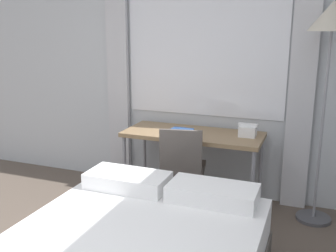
{
  "coord_description": "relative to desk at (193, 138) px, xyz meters",
  "views": [
    {
      "loc": [
        1.42,
        -1.2,
        1.74
      ],
      "look_at": [
        0.2,
        1.96,
        0.89
      ],
      "focal_mm": 42.0,
      "sensor_mm": 36.0,
      "label": 1
    }
  ],
  "objects": [
    {
      "name": "telephone",
      "position": [
        0.52,
        0.06,
        0.11
      ],
      "size": [
        0.18,
        0.15,
        0.12
      ],
      "color": "white",
      "rests_on": "desk"
    },
    {
      "name": "wall_back_with_window",
      "position": [
        -0.27,
        0.36,
        0.67
      ],
      "size": [
        5.19,
        0.13,
        2.7
      ],
      "color": "silver",
      "rests_on": "ground_plane"
    },
    {
      "name": "standing_lamp",
      "position": [
        1.17,
        0.05,
        1.01
      ],
      "size": [
        0.4,
        0.4,
        1.96
      ],
      "color": "#4C4C51",
      "rests_on": "ground_plane"
    },
    {
      "name": "desk",
      "position": [
        0.0,
        0.0,
        0.0
      ],
      "size": [
        1.35,
        0.57,
        0.74
      ],
      "color": "#937551",
      "rests_on": "ground_plane"
    },
    {
      "name": "book",
      "position": [
        -0.12,
        -0.02,
        0.07
      ],
      "size": [
        0.22,
        0.21,
        0.02
      ],
      "rotation": [
        0.0,
        0.0,
        -0.06
      ],
      "color": "navy",
      "rests_on": "desk"
    },
    {
      "name": "desk_chair",
      "position": [
        -0.0,
        -0.3,
        -0.18
      ],
      "size": [
        0.47,
        0.47,
        0.87
      ],
      "rotation": [
        0.0,
        0.0,
        0.2
      ],
      "color": "#59514C",
      "rests_on": "ground_plane"
    }
  ]
}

